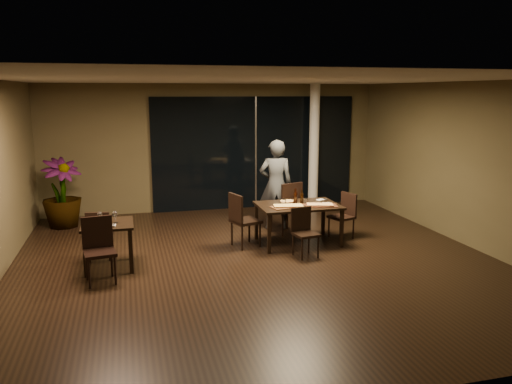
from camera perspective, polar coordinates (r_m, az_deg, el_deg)
The scene contains 32 objects.
ground at distance 8.50m, azimuth 0.15°, elevation -7.91°, with size 8.00×8.00×0.00m, color black.
wall_back at distance 12.05m, azimuth -4.81°, elevation 5.11°, with size 8.00×0.10×3.00m, color #494027.
wall_front at distance 4.43m, azimuth 13.78°, elevation -6.11°, with size 8.00×0.10×3.00m, color #494027.
wall_right at distance 9.96m, azimuth 23.34°, elevation 2.90°, with size 0.10×8.00×3.00m, color #494027.
ceiling at distance 8.02m, azimuth 0.16°, elevation 12.90°, with size 8.00×8.00×0.04m, color silver.
window_panel at distance 12.19m, azimuth -0.08°, elevation 4.51°, with size 5.00×0.06×2.70m, color black.
column at distance 12.31m, azimuth 6.64°, elevation 5.21°, with size 0.24×0.24×3.00m, color silver.
main_table at distance 9.33m, azimuth 4.84°, elevation -1.87°, with size 1.50×1.00×0.75m.
side_table at distance 8.35m, azimuth -16.57°, elevation -4.27°, with size 0.80×0.80×0.75m.
chair_main_far at distance 9.97m, azimuth 3.67°, elevation -1.51°, with size 0.61×0.61×1.05m.
chair_main_near at distance 8.71m, azimuth 5.46°, elevation -4.26°, with size 0.45×0.45×0.84m.
chair_main_left at distance 9.11m, azimuth -1.66°, elevation -2.91°, with size 0.58×0.58×1.00m.
chair_main_right at distance 9.87m, azimuth 10.08°, elevation -2.37°, with size 0.52×0.52×0.88m.
chair_side_far at distance 8.87m, azimuth -17.46°, elevation -4.43°, with size 0.44×0.44×0.85m.
chair_side_near at distance 7.86m, azimuth -17.52°, elevation -5.90°, with size 0.52×0.52×0.97m.
diner at distance 10.27m, azimuth 2.27°, elevation 0.84°, with size 0.63×0.42×1.86m, color #323437.
potted_plant at distance 11.20m, azimuth -21.32°, elevation -0.11°, with size 0.79×0.79×1.46m, color #1F4B19.
pizza_board_left at distance 9.08m, azimuth 3.72°, elevation -1.70°, with size 0.62×0.31×0.01m, color #4B2C18.
pizza_board_right at distance 9.23m, azimuth 7.31°, elevation -1.55°, with size 0.62×0.31×0.01m, color #422215.
oblong_pizza_left at distance 9.07m, azimuth 3.72°, elevation -1.60°, with size 0.51×0.23×0.02m, color maroon, non-canonical shape.
oblong_pizza_right at distance 9.22m, azimuth 7.32°, elevation -1.45°, with size 0.46×0.21×0.02m, color #6A0B09, non-canonical shape.
round_pizza at distance 9.53m, azimuth 3.59°, elevation -1.06°, with size 0.27×0.27×0.01m, color #B41B14.
bottle_a at distance 9.35m, azimuth 4.56°, elevation -0.47°, with size 0.06×0.06×0.29m, color black, non-canonical shape.
bottle_b at distance 9.32m, azimuth 5.26°, elevation -0.56°, with size 0.06×0.06×0.27m, color black, non-canonical shape.
bottle_c at distance 9.34m, azimuth 4.48°, elevation -0.48°, with size 0.06×0.06×0.28m, color black, non-canonical shape.
tumbler_left at distance 9.32m, azimuth 3.23°, elevation -1.11°, with size 0.08×0.08×0.09m, color white.
tumbler_right at distance 9.43m, azimuth 5.73°, elevation -1.01°, with size 0.07×0.07×0.08m, color white.
napkin_near at distance 9.44m, azimuth 8.17°, elevation -1.28°, with size 0.18×0.10×0.01m, color white.
napkin_far at distance 9.73m, azimuth 7.45°, elevation -0.88°, with size 0.18×0.10×0.01m, color silver.
wine_glass_a at distance 8.38m, azimuth -17.41°, elevation -2.78°, with size 0.07×0.07×0.17m, color white, non-canonical shape.
wine_glass_b at distance 8.27m, azimuth -15.82°, elevation -2.80°, with size 0.08×0.08×0.19m, color white, non-canonical shape.
side_napkin at distance 8.12m, azimuth -16.38°, elevation -3.71°, with size 0.18×0.11×0.01m, color silver.
Camera 1 is at (-2.06, -7.75, 2.81)m, focal length 35.00 mm.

